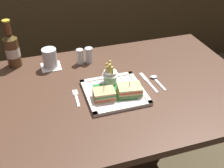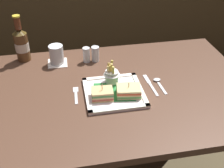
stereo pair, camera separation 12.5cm
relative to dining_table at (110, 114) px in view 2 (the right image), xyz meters
name	(u,v)px [view 2 (the right image)]	position (x,y,z in m)	size (l,w,h in m)	color
dining_table	(110,114)	(0.00, 0.00, 0.00)	(1.34, 0.84, 0.76)	#4B3123
square_plate	(114,93)	(0.01, -0.04, 0.16)	(0.26, 0.26, 0.02)	white
sandwich_half_left	(102,94)	(-0.05, -0.07, 0.19)	(0.10, 0.07, 0.07)	tan
sandwich_half_right	(129,91)	(0.07, -0.07, 0.19)	(0.11, 0.09, 0.07)	tan
fries_cup	(112,74)	(0.01, 0.04, 0.21)	(0.08, 0.08, 0.11)	silver
beer_bottle	(22,44)	(-0.41, 0.35, 0.25)	(0.07, 0.07, 0.25)	brown
drink_coaster	(58,63)	(-0.23, 0.28, 0.16)	(0.10, 0.10, 0.00)	silver
water_glass	(57,56)	(-0.23, 0.28, 0.20)	(0.07, 0.07, 0.10)	silver
fork	(76,94)	(-0.16, -0.01, 0.16)	(0.03, 0.13, 0.00)	silver
knife	(150,84)	(0.19, 0.00, 0.16)	(0.03, 0.18, 0.00)	silver
spoon	(158,82)	(0.23, 0.01, 0.16)	(0.04, 0.13, 0.01)	silver
salt_shaker	(86,56)	(-0.08, 0.27, 0.19)	(0.04, 0.04, 0.08)	silver
pepper_shaker	(95,55)	(-0.03, 0.27, 0.19)	(0.04, 0.04, 0.08)	silver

